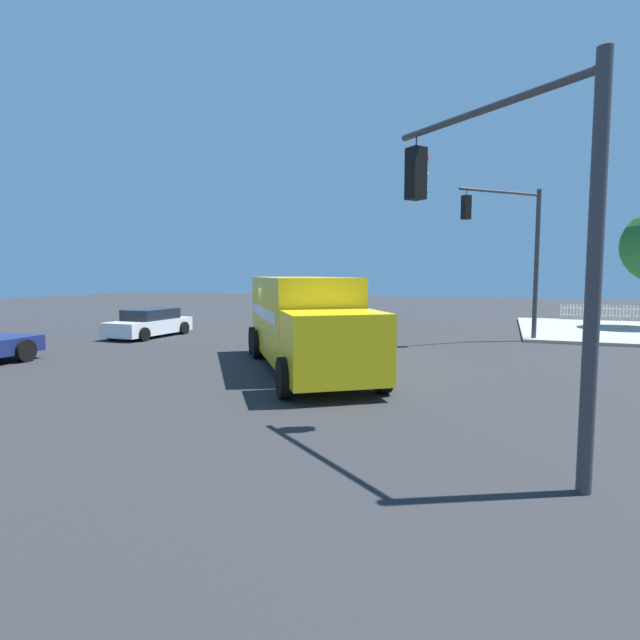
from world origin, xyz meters
name	(u,v)px	position (x,y,z in m)	size (l,w,h in m)	color
ground_plane	(297,360)	(0.00, 0.00, 0.00)	(100.00, 100.00, 0.00)	#2B2B2D
delivery_truck	(304,321)	(-0.87, 1.45, 1.50)	(6.87, 8.50, 2.86)	yellow
traffic_light_primary	(514,241)	(-6.98, -7.26, 4.38)	(3.22, 3.11, 6.46)	#38383D
traffic_light_secondary	(517,218)	(-6.84, 7.67, 3.80)	(3.13, 2.57, 5.80)	#38383D
sedan_white	(150,323)	(9.08, -3.55, 0.63)	(2.12, 4.34, 1.31)	white
picket_fence_run	(622,313)	(-13.33, -18.93, 0.62)	(6.76, 0.05, 0.95)	silver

